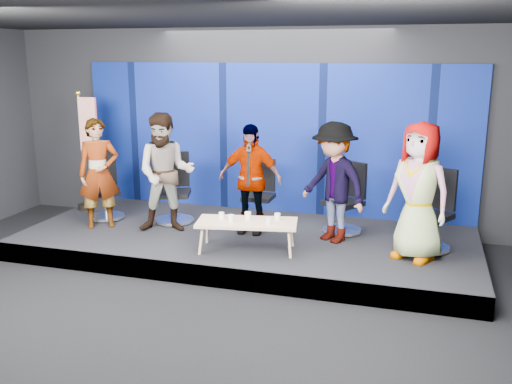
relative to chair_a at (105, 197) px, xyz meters
The scene contains 21 objects.
ground 3.76m from the chair_a, 45.53° to the right, with size 10.00×10.00×0.00m, color black.
room_walls 4.11m from the chair_a, 45.53° to the right, with size 10.02×8.02×3.51m.
riser 2.65m from the chair_a, ahead, with size 7.00×3.00×0.30m, color black.
backdrop 3.05m from the chair_a, 26.70° to the left, with size 7.00×0.08×2.60m, color #071659.
chair_a is the anchor object (origin of this frame).
panelist_a 0.73m from the chair_a, 66.57° to the right, with size 0.64×0.42×1.77m, color black.
chair_b 1.24m from the chair_a, ahead, with size 0.82×0.82×1.16m.
panelist_b 1.50m from the chair_a, 15.05° to the right, with size 0.91×0.71×1.88m, color black.
chair_c 2.65m from the chair_a, ahead, with size 0.60×0.60×1.06m.
panelist_c 2.66m from the chair_a, ahead, with size 1.01×0.42×1.72m, color black.
chair_d 4.07m from the chair_a, ahead, with size 0.87×0.87×1.11m.
panelist_d 3.97m from the chair_a, ahead, with size 1.16×0.67×1.80m, color black.
chair_e 5.34m from the chair_a, ahead, with size 0.90×0.90×1.17m.
panelist_e 5.21m from the chair_a, ahead, with size 0.93×0.60×1.90m, color black.
coffee_table 2.97m from the chair_a, 17.54° to the right, with size 1.51×0.85×0.44m.
mug_a 2.60m from the chair_a, 19.84° to the right, with size 0.08×0.08×0.09m, color silver.
mug_b 2.80m from the chair_a, 20.44° to the right, with size 0.08×0.08×0.10m, color silver.
mug_c 2.93m from the chair_a, 15.80° to the right, with size 0.09×0.09×0.11m, color silver.
mug_d 3.30m from the chair_a, 16.48° to the right, with size 0.07×0.07×0.09m, color silver.
mug_e 3.31m from the chair_a, 12.46° to the right, with size 0.08×0.08×0.10m, color silver.
flag_stand 1.02m from the chair_a, 145.40° to the left, with size 0.49×0.28×2.14m.
Camera 1 is at (2.61, -5.65, 3.06)m, focal length 40.00 mm.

